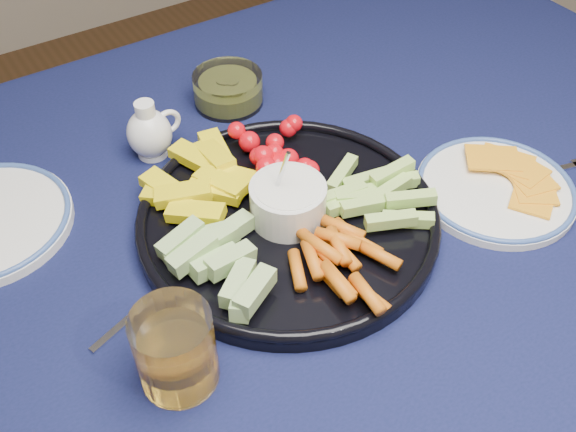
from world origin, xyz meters
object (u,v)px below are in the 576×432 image
crudite_platter (287,215)px  cheese_plate (496,187)px  creamer_pitcher (150,132)px  pickle_bowl (228,90)px  juice_tumbler (176,353)px  dining_table (254,282)px

crudite_platter → cheese_plate: 0.29m
crudite_platter → cheese_plate: size_ratio=1.81×
creamer_pitcher → pickle_bowl: (0.16, 0.05, -0.02)m
creamer_pitcher → cheese_plate: size_ratio=0.42×
creamer_pitcher → pickle_bowl: 0.16m
pickle_bowl → juice_tumbler: size_ratio=1.11×
pickle_bowl → juice_tumbler: bearing=-125.1°
juice_tumbler → crudite_platter: bearing=29.7°
dining_table → creamer_pitcher: bearing=98.3°
dining_table → creamer_pitcher: creamer_pitcher is taller
pickle_bowl → cheese_plate: size_ratio=0.51×
creamer_pitcher → pickle_bowl: bearing=18.4°
cheese_plate → juice_tumbler: juice_tumbler is taller
crudite_platter → creamer_pitcher: 0.25m
pickle_bowl → cheese_plate: (0.20, -0.39, -0.01)m
juice_tumbler → dining_table: bearing=38.4°
pickle_bowl → cheese_plate: 0.44m
juice_tumbler → cheese_plate: bearing=2.4°
creamer_pitcher → dining_table: bearing=-81.7°
crudite_platter → creamer_pitcher: size_ratio=4.36×
dining_table → pickle_bowl: size_ratio=15.11×
crudite_platter → juice_tumbler: size_ratio=3.96×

